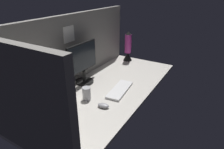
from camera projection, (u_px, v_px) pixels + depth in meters
ground_plane at (106, 89)px, 186.18cm from camera, size 180.00×80.00×3.00cm
cubicle_wall_back at (73, 49)px, 189.28cm from camera, size 180.00×5.50×65.78cm
cubicle_wall_side at (17, 101)px, 103.54cm from camera, size 5.00×80.00×65.78cm
monitor at (83, 62)px, 186.72cm from camera, size 39.88×18.00×40.41cm
keyboard at (120, 90)px, 179.61cm from camera, size 38.24×17.14×2.00cm
mouse at (103, 106)px, 154.72cm from camera, size 6.92×10.30×3.40cm
mug_ceramic_white at (69, 94)px, 161.98cm from camera, size 12.36×8.24×12.80cm
mug_steel at (87, 93)px, 164.41cm from camera, size 7.20×7.20×11.28cm
lava_lamp at (128, 48)px, 247.26cm from camera, size 11.59×11.59×37.93cm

